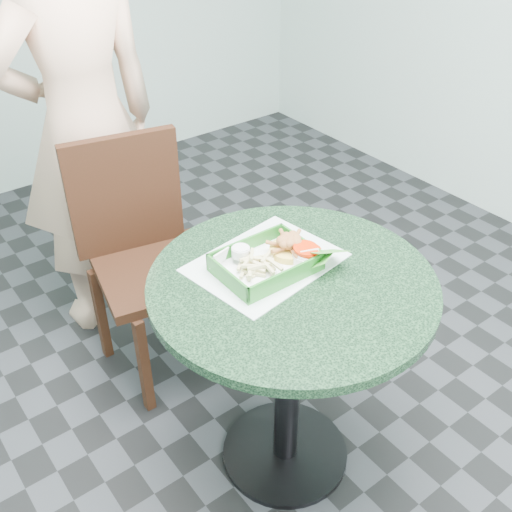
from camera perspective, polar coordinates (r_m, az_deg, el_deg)
floor at (r=2.22m, az=2.76°, el=-18.26°), size 4.00×5.00×0.02m
cafe_table at (r=1.79m, az=3.27°, el=-7.08°), size 0.82×0.82×0.75m
dining_chair at (r=2.28m, az=-10.68°, el=1.13°), size 0.42×0.42×0.93m
diner_person at (r=2.35m, az=-16.52°, el=14.91°), size 0.76×0.51×2.05m
placemat at (r=1.74m, az=0.91°, el=-1.13°), size 0.45×0.37×0.00m
food_basket at (r=1.70m, az=0.94°, el=-1.44°), size 0.27×0.20×0.06m
crab_sandwich at (r=1.74m, az=3.20°, el=0.62°), size 0.12×0.12×0.07m
fries_pile at (r=1.68m, az=0.07°, el=-1.20°), size 0.13×0.14×0.04m
sauce_ramekin at (r=1.70m, az=-1.46°, el=-0.11°), size 0.05×0.05×0.03m
garnish_cup at (r=1.71m, az=5.26°, el=-0.37°), size 0.13×0.12×0.05m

